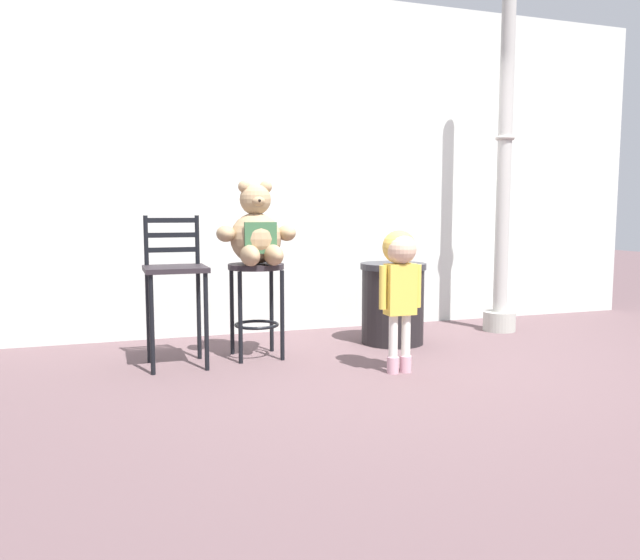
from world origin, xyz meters
TOP-DOWN VIEW (x-y plane):
  - ground_plane at (0.00, 0.00)m, footprint 24.00×24.00m
  - building_wall at (0.00, 1.80)m, footprint 6.87×0.30m
  - bar_stool_with_teddy at (-0.88, 0.71)m, footprint 0.42×0.42m
  - teddy_bear at (-0.88, 0.67)m, footprint 0.60×0.53m
  - child_walking at (-0.06, -0.06)m, footprint 0.31×0.25m
  - trash_bin at (0.32, 0.84)m, footprint 0.55×0.55m
  - lamppost at (1.50, 1.01)m, footprint 0.30×0.30m
  - bar_chair_empty at (-1.48, 0.63)m, footprint 0.43×0.43m

SIDE VIEW (x-z plane):
  - ground_plane at x=0.00m, z-range 0.00..0.00m
  - trash_bin at x=0.32m, z-range 0.00..0.68m
  - bar_stool_with_teddy at x=-0.88m, z-range 0.16..0.87m
  - bar_chair_empty at x=-1.48m, z-range 0.10..1.18m
  - child_walking at x=-0.06m, z-range 0.22..1.20m
  - teddy_bear at x=-0.88m, z-range 0.63..1.25m
  - lamppost at x=1.50m, z-range -0.30..2.76m
  - building_wall at x=0.00m, z-range 0.00..3.06m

